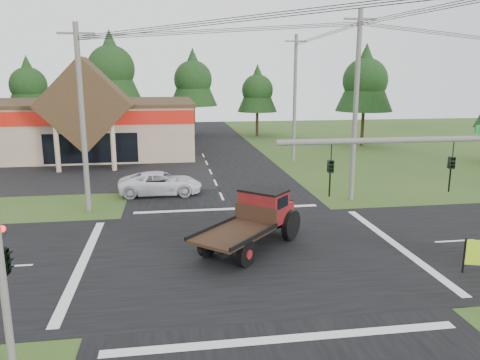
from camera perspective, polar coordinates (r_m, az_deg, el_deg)
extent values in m
plane|color=#2E4F1C|center=(20.94, 0.84, -8.92)|extent=(120.00, 120.00, 0.00)
cube|color=black|center=(20.94, 0.84, -8.90)|extent=(12.00, 120.00, 0.02)
cube|color=black|center=(20.94, 0.84, -8.89)|extent=(120.00, 12.00, 0.02)
cube|color=black|center=(40.43, -23.92, 0.60)|extent=(28.00, 14.00, 0.02)
cube|color=tan|center=(51.10, -23.19, 5.80)|extent=(30.00, 15.00, 5.00)
cube|color=#3C2818|center=(50.91, -23.44, 8.65)|extent=(30.40, 15.40, 0.30)
cube|color=#A8160C|center=(43.72, -25.78, 6.68)|extent=(30.00, 0.12, 1.20)
cube|color=#3C2818|center=(41.34, -18.27, 8.70)|extent=(7.78, 4.00, 7.78)
cylinder|color=tan|center=(40.43, -21.42, 3.67)|extent=(0.40, 0.40, 4.00)
cylinder|color=tan|center=(39.69, -15.20, 3.95)|extent=(0.40, 0.40, 4.00)
cube|color=black|center=(42.69, -17.71, 3.70)|extent=(8.00, 0.08, 2.60)
cylinder|color=#595651|center=(13.61, 21.13, 4.62)|extent=(8.00, 0.16, 0.16)
imported|color=black|center=(14.28, 24.30, 0.62)|extent=(0.16, 0.20, 1.00)
imported|color=black|center=(12.74, 10.94, 0.17)|extent=(0.16, 0.20, 1.00)
cylinder|color=#595651|center=(13.62, -26.76, -12.61)|extent=(0.20, 0.20, 4.40)
imported|color=black|center=(13.27, -27.14, -6.35)|extent=(0.53, 2.48, 1.00)
sphere|color=#FF0C0C|center=(13.35, -27.03, -5.33)|extent=(0.18, 0.18, 0.18)
cylinder|color=#595651|center=(27.73, -18.66, 6.93)|extent=(0.30, 0.30, 10.50)
cube|color=#595651|center=(27.71, -19.36, 16.52)|extent=(2.00, 0.12, 0.12)
cylinder|color=#595651|center=(29.50, 13.91, 8.50)|extent=(0.30, 0.30, 11.50)
cube|color=#595651|center=(29.60, 14.46, 18.48)|extent=(2.00, 0.12, 0.12)
cylinder|color=#595651|center=(42.76, 6.69, 9.76)|extent=(0.30, 0.30, 11.20)
cube|color=#595651|center=(42.81, 6.87, 16.45)|extent=(2.00, 0.12, 0.12)
cylinder|color=#332316|center=(63.74, -24.00, 6.21)|extent=(0.36, 0.36, 3.50)
cone|color=black|center=(63.47, -24.42, 10.74)|extent=(5.60, 5.60, 6.60)
sphere|color=black|center=(63.48, -24.39, 10.47)|extent=(4.40, 4.40, 4.40)
cylinder|color=#332316|center=(60.83, -15.12, 7.11)|extent=(0.36, 0.36, 4.55)
cone|color=black|center=(60.60, -15.48, 13.29)|extent=(7.28, 7.28, 8.58)
sphere|color=black|center=(60.59, -15.46, 12.92)|extent=(5.72, 5.72, 5.72)
cylinder|color=#332316|center=(61.56, -5.64, 7.21)|extent=(0.36, 0.36, 3.85)
cone|color=black|center=(61.29, -5.76, 12.39)|extent=(6.16, 6.16, 7.26)
sphere|color=black|center=(61.29, -5.75, 12.08)|extent=(4.84, 4.84, 4.84)
cylinder|color=#332316|center=(60.57, 2.10, 6.84)|extent=(0.36, 0.36, 3.15)
cone|color=black|center=(60.28, 2.14, 11.15)|extent=(5.04, 5.04, 5.94)
sphere|color=black|center=(60.29, 2.13, 10.89)|extent=(3.96, 3.96, 3.96)
cylinder|color=#332316|center=(53.90, 14.69, 6.09)|extent=(0.36, 0.36, 3.85)
cone|color=black|center=(53.59, 15.03, 12.00)|extent=(6.16, 6.16, 7.26)
sphere|color=black|center=(53.59, 15.01, 11.65)|extent=(4.84, 4.84, 4.84)
imported|color=white|center=(31.23, -9.66, -0.39)|extent=(5.42, 2.53, 1.50)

